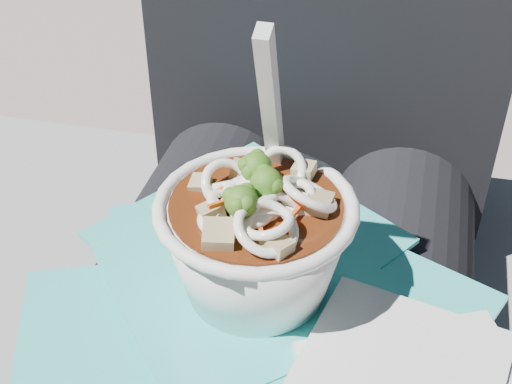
% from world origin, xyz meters
% --- Properties ---
extents(lap, '(0.33, 0.48, 0.14)m').
position_xyz_m(lap, '(0.00, 0.00, 0.55)').
color(lap, black).
rests_on(lap, stone_ledge).
extents(person_body, '(0.34, 0.94, 1.02)m').
position_xyz_m(person_body, '(-0.00, 0.09, 0.57)').
color(person_body, black).
rests_on(person_body, ground).
extents(plastic_bag, '(0.35, 0.35, 0.01)m').
position_xyz_m(plastic_bag, '(0.00, -0.00, 0.63)').
color(plastic_bag, '#2CB7B1').
rests_on(plastic_bag, lap).
extents(udon_bowl, '(0.14, 0.14, 0.19)m').
position_xyz_m(udon_bowl, '(-0.00, -0.00, 0.68)').
color(udon_bowl, white).
rests_on(udon_bowl, plastic_bag).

